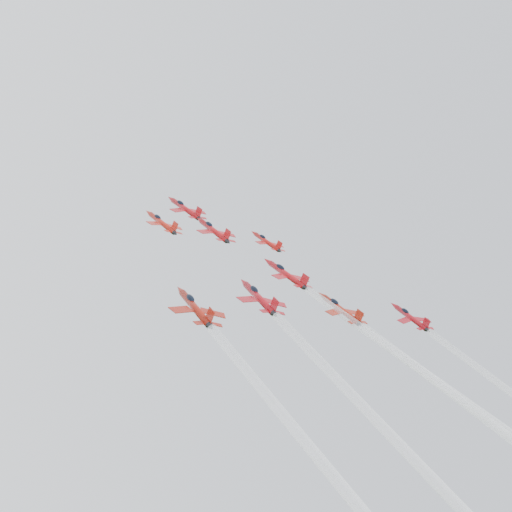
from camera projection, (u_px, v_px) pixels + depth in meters
jet_lead at (185, 208)px, 167.74m from camera, size 10.25×13.08×8.45m
jet_row2_left at (161, 222)px, 151.27m from camera, size 9.19×11.73×7.58m
jet_row2_center at (213, 230)px, 158.77m from camera, size 10.30×13.15×8.49m
jet_row2_right at (266, 241)px, 164.55m from camera, size 8.40×10.72×6.92m
jet_center at (468, 417)px, 110.37m from camera, size 10.30×96.59×58.67m
jet_rear_left at (471, 482)px, 91.61m from camera, size 10.48×98.27×59.69m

